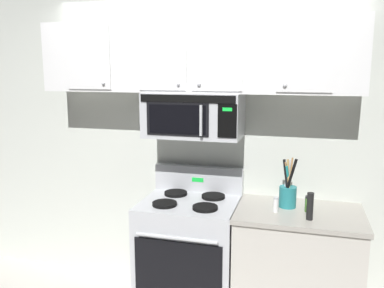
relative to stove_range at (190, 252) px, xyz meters
name	(u,v)px	position (x,y,z in m)	size (l,w,h in m)	color
back_wall	(201,138)	(0.00, 0.37, 0.88)	(5.20, 0.10, 2.70)	silver
stove_range	(190,252)	(0.00, 0.00, 0.00)	(0.76, 0.69, 1.12)	#B7BABF
over_range_microwave	(194,115)	(0.00, 0.12, 1.11)	(0.76, 0.43, 0.35)	#B7BABF
upper_cabinets	(195,57)	(0.00, 0.15, 1.56)	(2.50, 0.36, 0.55)	silver
counter_segment	(296,267)	(0.84, 0.01, -0.02)	(0.93, 0.65, 0.90)	#BCB7AD
utensil_crock_teal	(288,193)	(0.75, 0.07, 0.54)	(0.13, 0.13, 0.38)	teal
salt_shaker	(276,205)	(0.67, -0.06, 0.49)	(0.04, 0.04, 0.11)	white
pepper_mill	(310,206)	(0.91, -0.16, 0.53)	(0.05, 0.05, 0.19)	black
spice_jar	(309,204)	(0.90, 0.01, 0.49)	(0.05, 0.05, 0.12)	#4C7F33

